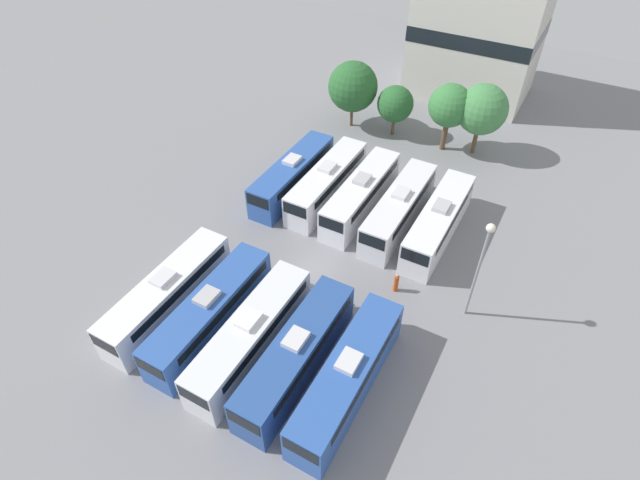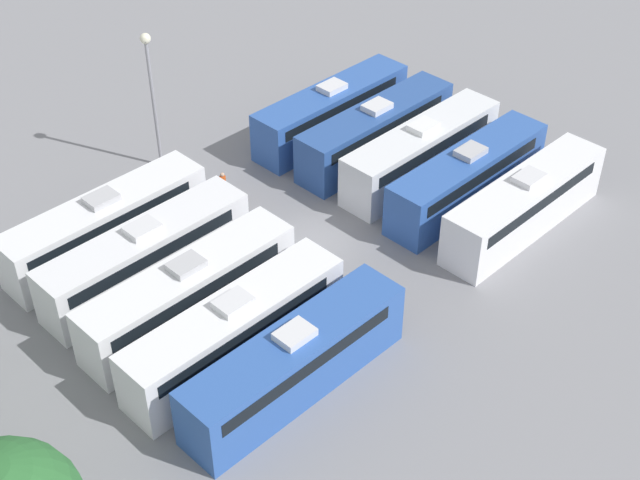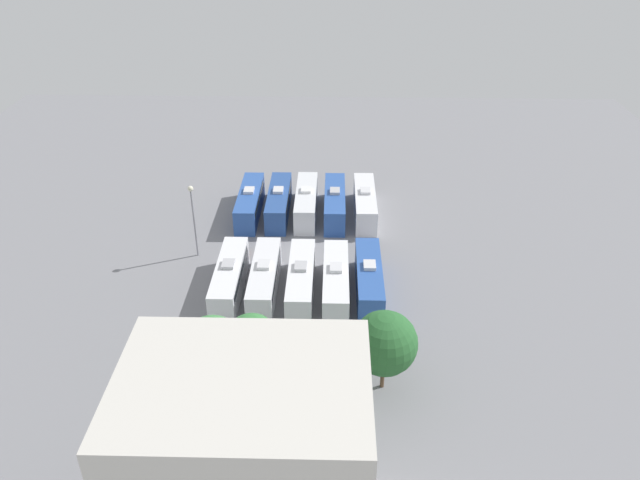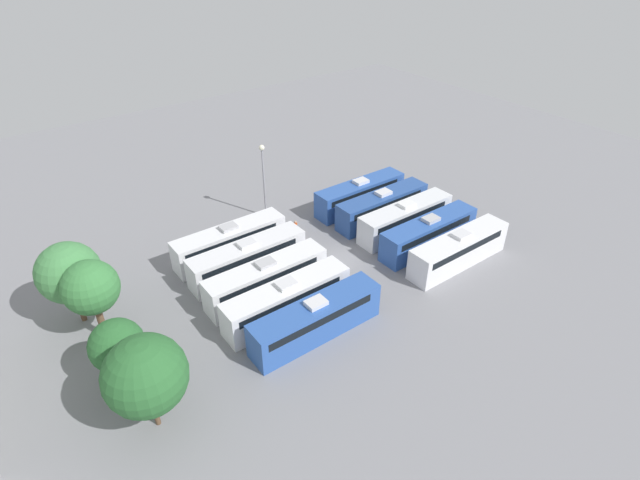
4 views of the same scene
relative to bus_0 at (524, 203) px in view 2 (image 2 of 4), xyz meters
The scene contains 13 objects.
ground_plane 11.21m from the bus_0, 50.28° to the left, with size 111.39×111.39×0.00m, color gray.
bus_0 is the anchor object (origin of this frame).
bus_1 3.70m from the bus_0, ahead, with size 2.52×11.32×3.45m.
bus_2 7.22m from the bus_0, ahead, with size 2.52×11.32×3.45m.
bus_3 10.60m from the bus_0, ahead, with size 2.52×11.32×3.45m.
bus_4 14.15m from the bus_0, ahead, with size 2.52×11.32×3.45m.
bus_5 16.66m from the bus_0, 89.22° to the left, with size 2.52×11.32×3.45m.
bus_6 17.56m from the bus_0, 78.37° to the left, with size 2.52×11.32×3.45m.
bus_7 18.43m from the bus_0, 67.67° to the left, with size 2.52×11.32×3.45m.
bus_8 19.92m from the bus_0, 57.60° to the left, with size 2.52×11.32×3.45m.
bus_9 21.98m from the bus_0, 49.83° to the left, with size 2.52×11.32×3.45m.
worker_person 16.56m from the bus_0, 35.08° to the left, with size 0.36×0.36×1.72m.
light_pole 21.63m from the bus_0, 27.82° to the left, with size 0.60×0.60×8.46m.
Camera 2 is at (-26.53, 26.33, 29.21)m, focal length 50.00 mm.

